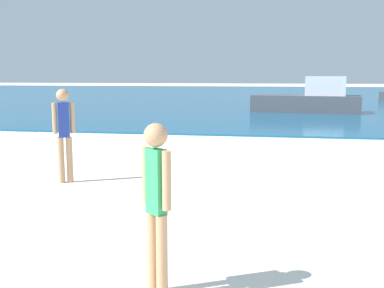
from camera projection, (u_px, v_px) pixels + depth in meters
The scene contains 4 objects.
water at pixel (257, 95), 43.42m from camera, with size 160.00×60.00×0.06m, color #14567F.
person_standing at pixel (156, 200), 3.85m from camera, with size 0.30×0.25×1.54m.
person_distant at pixel (64, 130), 8.01m from camera, with size 0.36×0.23×1.70m.
boat_near at pixel (309, 100), 22.58m from camera, with size 5.50×2.42×1.81m.
Camera 1 is at (1.04, -0.50, 1.94)m, focal length 41.87 mm.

